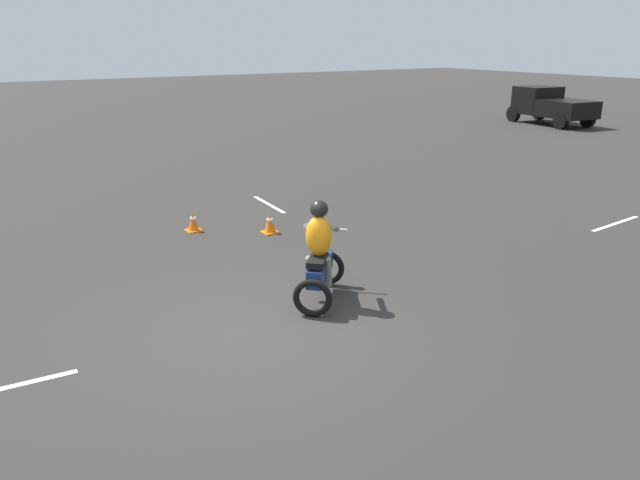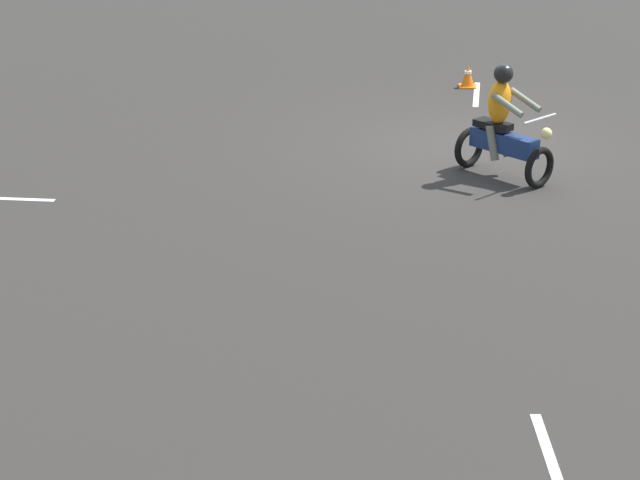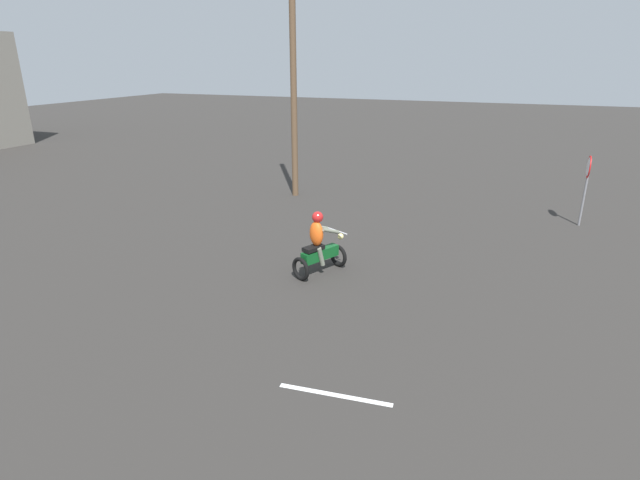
{
  "view_description": "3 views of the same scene",
  "coord_description": "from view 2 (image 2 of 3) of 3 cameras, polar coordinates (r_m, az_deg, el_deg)",
  "views": [
    {
      "loc": [
        7.36,
        -3.5,
        3.98
      ],
      "look_at": [
        -0.38,
        1.42,
        1.0
      ],
      "focal_mm": 35.0,
      "sensor_mm": 36.0,
      "label": 1
    },
    {
      "loc": [
        0.82,
        18.73,
        5.79
      ],
      "look_at": [
        1.86,
        6.39,
        0.9
      ],
      "focal_mm": 70.0,
      "sensor_mm": 36.0,
      "label": 2
    },
    {
      "loc": [
        -6.83,
        7.07,
        5.19
      ],
      "look_at": [
        4.1,
        11.37,
        0.9
      ],
      "focal_mm": 28.0,
      "sensor_mm": 36.0,
      "label": 3
    }
  ],
  "objects": [
    {
      "name": "ground_plane",
      "position": [
        19.62,
        7.0,
        4.23
      ],
      "size": [
        120.0,
        120.0,
        0.0
      ],
      "primitive_type": "plane",
      "color": "#2D2B28"
    },
    {
      "name": "motorcycle_rider_foreground",
      "position": [
        18.1,
        8.36,
        5.07
      ],
      "size": [
        1.44,
        1.39,
        1.66
      ],
      "rotation": [
        0.0,
        0.0,
        0.83
      ],
      "color": "black",
      "rests_on": "ground"
    },
    {
      "name": "traffic_cone_near_right",
      "position": [
        23.15,
        6.78,
        7.44
      ],
      "size": [
        0.32,
        0.32,
        0.41
      ],
      "color": "orange",
      "rests_on": "ground"
    },
    {
      "name": "lane_stripe_e",
      "position": [
        17.73,
        -14.01,
        1.84
      ],
      "size": [
        1.28,
        0.12,
        0.01
      ],
      "primitive_type": "cube",
      "rotation": [
        0.0,
        0.0,
        1.55
      ],
      "color": "silver",
      "rests_on": "ground"
    },
    {
      "name": "lane_stripe_n",
      "position": [
        11.11,
        10.65,
        -10.26
      ],
      "size": [
        0.28,
        1.91,
        0.01
      ],
      "primitive_type": "cube",
      "rotation": [
        0.0,
        0.0,
        3.23
      ],
      "color": "silver",
      "rests_on": "ground"
    },
    {
      "name": "lane_stripe_s",
      "position": [
        22.71,
        7.16,
        6.63
      ],
      "size": [
        0.19,
        1.7,
        0.01
      ],
      "primitive_type": "cube",
      "rotation": [
        0.0,
        0.0,
        6.23
      ],
      "color": "silver",
      "rests_on": "ground"
    }
  ]
}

